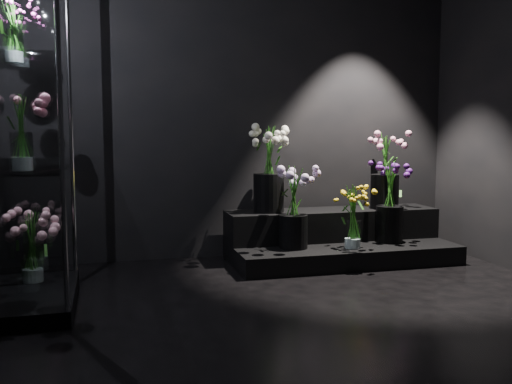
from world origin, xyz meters
name	(u,v)px	position (x,y,z in m)	size (l,w,h in m)	color
floor	(319,327)	(0.00, 0.00, 0.00)	(4.00, 4.00, 0.00)	black
wall_back	(238,99)	(0.00, 2.00, 1.40)	(4.00, 4.00, 0.00)	black
display_riser	(337,239)	(0.79, 1.62, 0.17)	(1.90, 0.84, 0.42)	black
display_case	(17,129)	(-1.67, 0.83, 1.13)	(0.62, 1.03, 2.26)	black
bouquet_orange_bells	(353,215)	(0.80, 1.30, 0.43)	(0.31, 0.31, 0.53)	white
bouquet_lilac	(293,202)	(0.33, 1.43, 0.54)	(0.46, 0.46, 0.68)	black
bouquet_purple	(390,197)	(1.22, 1.46, 0.55)	(0.41, 0.41, 0.70)	black
bouquet_cream_roses	(269,164)	(0.21, 1.74, 0.83)	(0.40, 0.40, 0.73)	black
bouquet_pink_roses	(385,166)	(1.29, 1.71, 0.80)	(0.41, 0.41, 0.68)	black
bouquet_case_pink	(21,130)	(-1.63, 0.65, 1.12)	(0.37, 0.37, 0.45)	white
bouquet_case_magenta	(13,30)	(-1.70, 1.00, 1.75)	(0.28, 0.28, 0.40)	white
bouquet_case_base_pink	(32,244)	(-1.65, 1.07, 0.36)	(0.36, 0.36, 0.48)	white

